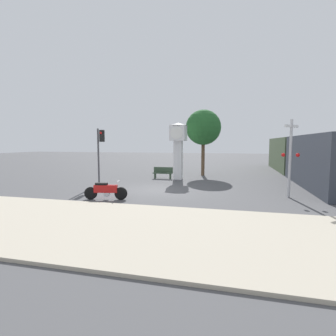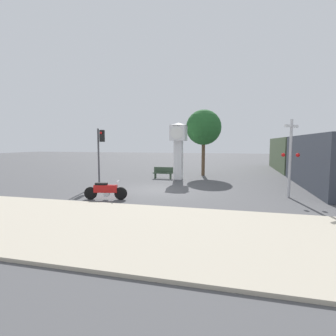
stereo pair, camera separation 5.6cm
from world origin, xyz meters
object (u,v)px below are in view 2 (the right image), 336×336
clock_tower (178,142)px  bench (163,172)px  freight_train (303,157)px  railroad_crossing_signal (290,155)px  street_tree (204,128)px  traffic_light (100,146)px  motorcycle (105,191)px

clock_tower → bench: size_ratio=2.78×
freight_train → railroad_crossing_signal: bearing=-106.6°
street_tree → traffic_light: bearing=-131.4°
motorcycle → clock_tower: 8.94m
railroad_crossing_signal → street_tree: street_tree is taller
street_tree → bench: bearing=-135.5°
railroad_crossing_signal → traffic_light: bearing=173.2°
motorcycle → street_tree: street_tree is taller
traffic_light → railroad_crossing_signal: 11.80m
bench → clock_tower: bearing=-3.8°
motorcycle → railroad_crossing_signal: railroad_crossing_signal is taller
clock_tower → bench: 2.80m
street_tree → bench: 5.53m
traffic_light → bench: (3.29, 4.17, -2.17)m
freight_train → street_tree: street_tree is taller
clock_tower → railroad_crossing_signal: 9.03m
railroad_crossing_signal → bench: bearing=146.6°
traffic_light → street_tree: 9.50m
clock_tower → street_tree: size_ratio=0.77×
clock_tower → freight_train: 10.91m
clock_tower → freight_train: bearing=22.5°
motorcycle → traffic_light: (-2.57, 4.26, 2.20)m
traffic_light → clock_tower: bearing=41.7°
railroad_crossing_signal → freight_train: bearing=73.4°
motorcycle → clock_tower: clock_tower is taller
railroad_crossing_signal → bench: 10.24m
motorcycle → freight_train: 17.37m
clock_tower → railroad_crossing_signal: clock_tower is taller
freight_train → bench: 12.06m
street_tree → bench: size_ratio=3.62×
street_tree → bench: street_tree is taller
freight_train → bench: (-11.29, -4.06, -1.21)m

